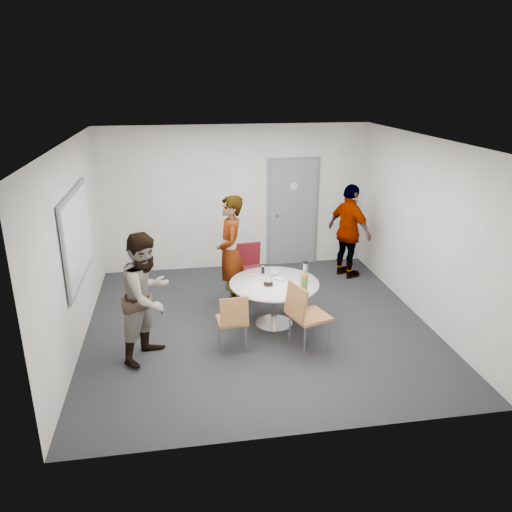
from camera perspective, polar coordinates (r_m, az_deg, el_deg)
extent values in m
plane|color=black|center=(7.55, 0.21, -7.75)|extent=(5.00, 5.00, 0.00)
plane|color=silver|center=(6.74, 0.24, 13.06)|extent=(5.00, 5.00, 0.00)
plane|color=beige|center=(9.42, -2.33, 6.62)|extent=(5.00, 0.00, 5.00)
plane|color=beige|center=(7.07, -20.17, 0.94)|extent=(0.00, 5.00, 5.00)
plane|color=beige|center=(7.83, 18.61, 2.86)|extent=(0.00, 5.00, 5.00)
plane|color=beige|center=(4.76, 5.28, -7.00)|extent=(5.00, 0.00, 5.00)
cube|color=slate|center=(9.66, 4.23, 4.94)|extent=(0.90, 0.05, 2.05)
cube|color=slate|center=(9.68, 4.20, 4.97)|extent=(1.02, 0.04, 2.12)
cylinder|color=#B2BFC6|center=(9.51, 4.35, 7.95)|extent=(0.16, 0.01, 0.16)
cylinder|color=silver|center=(9.53, 2.44, 4.74)|extent=(0.04, 0.14, 0.04)
cube|color=slate|center=(7.23, -19.73, 2.21)|extent=(0.03, 1.90, 1.25)
cube|color=white|center=(7.22, -19.57, 2.22)|extent=(0.01, 1.78, 1.13)
cylinder|color=white|center=(7.26, 2.11, -3.14)|extent=(1.30, 1.30, 0.03)
cylinder|color=silver|center=(7.39, 2.08, -5.49)|extent=(0.09, 0.09, 0.63)
cylinder|color=silver|center=(7.54, 2.05, -7.70)|extent=(0.56, 0.56, 0.02)
cylinder|color=white|center=(7.14, 1.41, -3.37)|extent=(0.18, 0.18, 0.01)
cylinder|color=black|center=(7.13, 1.42, -3.07)|extent=(0.13, 0.13, 0.07)
cylinder|color=white|center=(7.11, 1.42, -2.73)|extent=(0.14, 0.14, 0.02)
cylinder|color=olive|center=(6.98, 5.54, -3.05)|extent=(0.10, 0.10, 0.23)
cylinder|color=#448635|center=(6.98, 5.54, -2.98)|extent=(0.10, 0.10, 0.09)
cone|color=olive|center=(6.93, 5.58, -2.00)|extent=(0.09, 0.09, 0.05)
cylinder|color=#48A148|center=(6.91, 5.58, -1.72)|extent=(0.04, 0.04, 0.02)
imported|color=white|center=(7.50, 2.11, -1.86)|extent=(0.16, 0.16, 0.09)
cylinder|color=black|center=(7.56, 0.80, -1.59)|extent=(0.05, 0.05, 0.11)
cylinder|color=silver|center=(7.49, 5.67, -1.55)|extent=(0.08, 0.08, 0.20)
cylinder|color=black|center=(7.44, 5.70, -0.71)|extent=(0.08, 0.08, 0.03)
cube|color=#FA847D|center=(7.49, -0.33, -2.18)|extent=(0.14, 0.11, 0.02)
ellipsoid|color=white|center=(7.35, 2.56, -2.61)|extent=(0.18, 0.18, 0.03)
cube|color=#925B2D|center=(6.74, -2.77, -7.33)|extent=(0.41, 0.41, 0.03)
cube|color=#925B2D|center=(6.48, -2.50, -6.38)|extent=(0.38, 0.11, 0.37)
cylinder|color=silver|center=(7.00, -1.69, -8.15)|extent=(0.02, 0.02, 0.42)
cylinder|color=silver|center=(6.96, -4.27, -8.41)|extent=(0.02, 0.02, 0.42)
cylinder|color=silver|center=(6.73, -1.15, -9.38)|extent=(0.02, 0.02, 0.42)
cylinder|color=silver|center=(6.68, -3.84, -9.66)|extent=(0.02, 0.02, 0.42)
cube|color=#925B2D|center=(6.70, 6.14, -6.84)|extent=(0.58, 0.58, 0.04)
cube|color=#925B2D|center=(6.48, 4.58, -5.26)|extent=(0.23, 0.45, 0.44)
cylinder|color=silver|center=(6.78, 8.28, -8.99)|extent=(0.02, 0.02, 0.50)
cylinder|color=silver|center=(7.05, 6.51, -7.72)|extent=(0.02, 0.02, 0.50)
cylinder|color=silver|center=(6.59, 5.58, -9.77)|extent=(0.02, 0.02, 0.50)
cylinder|color=silver|center=(6.87, 3.87, -8.42)|extent=(0.02, 0.02, 0.50)
cube|color=maroon|center=(8.25, -0.54, -1.75)|extent=(0.47, 0.47, 0.04)
cube|color=maroon|center=(8.35, -0.90, 0.27)|extent=(0.42, 0.13, 0.41)
cylinder|color=silver|center=(8.14, -1.43, -3.81)|extent=(0.02, 0.02, 0.46)
cylinder|color=silver|center=(8.22, 0.95, -3.56)|extent=(0.02, 0.02, 0.46)
cylinder|color=silver|center=(8.45, -1.98, -2.90)|extent=(0.02, 0.02, 0.46)
cylinder|color=silver|center=(8.53, 0.31, -2.67)|extent=(0.02, 0.02, 0.46)
imported|color=#A5C6EA|center=(7.76, -2.95, 0.33)|extent=(0.46, 0.68, 1.82)
imported|color=white|center=(6.51, -12.32, -4.58)|extent=(1.00, 1.05, 1.71)
imported|color=black|center=(9.16, 10.61, 2.77)|extent=(0.81, 1.09, 1.72)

